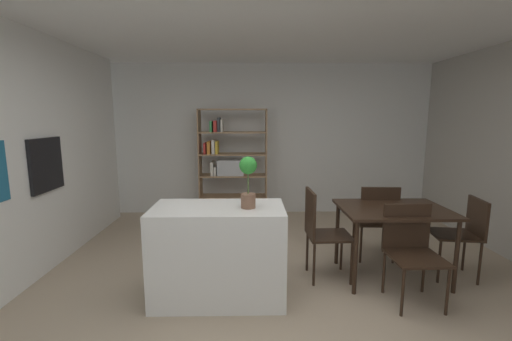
% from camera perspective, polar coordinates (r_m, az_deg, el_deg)
% --- Properties ---
extents(ground_plane, '(8.64, 8.64, 0.00)m').
position_cam_1_polar(ground_plane, '(3.37, 1.54, -21.80)').
color(ground_plane, tan).
extents(back_partition, '(6.17, 0.06, 2.64)m').
position_cam_1_polar(back_partition, '(6.01, 0.28, 5.22)').
color(back_partition, silver).
rests_on(back_partition, ground_plane).
extents(built_in_oven, '(0.06, 0.56, 0.59)m').
position_cam_1_polar(built_in_oven, '(4.37, -32.05, 0.89)').
color(built_in_oven, black).
rests_on(built_in_oven, ground_plane).
extents(kitchen_island, '(1.23, 0.65, 0.90)m').
position_cam_1_polar(kitchen_island, '(3.30, -6.33, -13.71)').
color(kitchen_island, white).
rests_on(kitchen_island, ground_plane).
extents(potted_plant_on_island, '(0.16, 0.16, 0.48)m').
position_cam_1_polar(potted_plant_on_island, '(3.05, -1.34, -1.34)').
color(potted_plant_on_island, brown).
rests_on(potted_plant_on_island, kitchen_island).
extents(open_bookshelf, '(1.13, 0.34, 1.86)m').
position_cam_1_polar(open_bookshelf, '(5.67, -4.71, 1.08)').
color(open_bookshelf, '#997551').
rests_on(open_bookshelf, ground_plane).
extents(dining_table, '(1.11, 0.82, 0.78)m').
position_cam_1_polar(dining_table, '(3.88, 22.25, -7.06)').
color(dining_table, black).
rests_on(dining_table, ground_plane).
extents(dining_chair_near, '(0.47, 0.46, 0.90)m').
position_cam_1_polar(dining_chair_near, '(3.56, 24.80, -11.32)').
color(dining_chair_near, black).
rests_on(dining_chair_near, ground_plane).
extents(dining_chair_far, '(0.47, 0.43, 0.93)m').
position_cam_1_polar(dining_chair_far, '(4.30, 19.81, -7.31)').
color(dining_chair_far, black).
rests_on(dining_chair_far, ground_plane).
extents(dining_chair_island_side, '(0.46, 0.42, 0.97)m').
position_cam_1_polar(dining_chair_island_side, '(3.68, 10.78, -9.41)').
color(dining_chair_island_side, black).
rests_on(dining_chair_island_side, ground_plane).
extents(dining_chair_window_side, '(0.51, 0.46, 0.88)m').
position_cam_1_polar(dining_chair_window_side, '(4.27, 31.81, -8.55)').
color(dining_chair_window_side, black).
rests_on(dining_chair_window_side, ground_plane).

